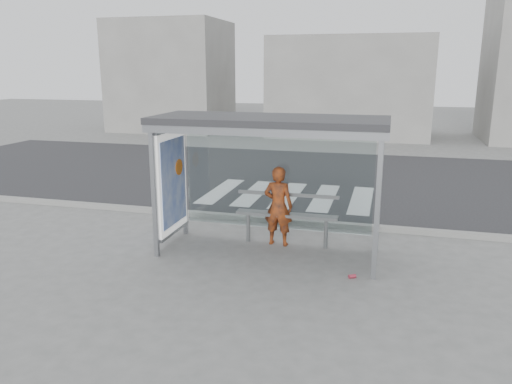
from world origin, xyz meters
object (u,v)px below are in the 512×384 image
Objects in this scene: bench at (287,215)px; soda_can at (352,276)px; person at (278,206)px; bus_shelter at (250,150)px.

bench is 2.05m from soda_can.
bench reaches higher than soda_can.
person reaches higher than bench.
person is at bearing 47.08° from bus_shelter.
person is 0.25m from bench.
bus_shelter is 1.58m from bench.
person is 2.20m from soda_can.
soda_can is (2.03, -0.83, -1.95)m from bus_shelter.
person is at bearing -164.44° from bench.
soda_can is (1.59, -1.31, -0.77)m from person.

